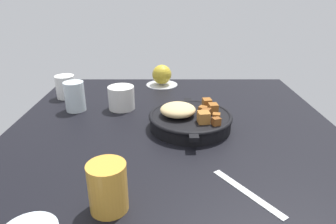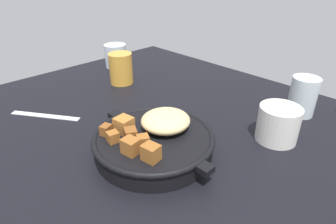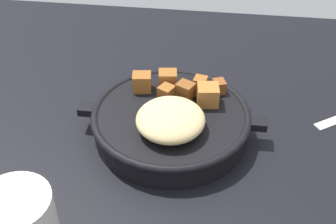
{
  "view_description": "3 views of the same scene",
  "coord_description": "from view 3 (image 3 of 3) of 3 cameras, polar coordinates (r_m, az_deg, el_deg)",
  "views": [
    {
      "loc": [
        -73.41,
        1.57,
        37.96
      ],
      "look_at": [
        4.16,
        1.55,
        5.33
      ],
      "focal_mm": 32.01,
      "sensor_mm": 36.0,
      "label": 1
    },
    {
      "loc": [
        40.59,
        -35.53,
        34.41
      ],
      "look_at": [
        5.11,
        -0.86,
        7.66
      ],
      "focal_mm": 30.5,
      "sensor_mm": 36.0,
      "label": 2
    },
    {
      "loc": [
        -1.17,
        46.42,
        45.38
      ],
      "look_at": [
        5.05,
        -0.27,
        7.84
      ],
      "focal_mm": 47.61,
      "sensor_mm": 36.0,
      "label": 3
    }
  ],
  "objects": [
    {
      "name": "ceramic_mug_white",
      "position": [
        0.55,
        -18.53,
        -13.2
      ],
      "size": [
        8.64,
        8.64,
        7.7
      ],
      "primitive_type": "cylinder",
      "color": "silver",
      "rests_on": "ground_plane"
    },
    {
      "name": "ground_plane",
      "position": [
        0.66,
        4.36,
        -6.68
      ],
      "size": [
        108.35,
        95.56,
        2.4
      ],
      "primitive_type": "cube",
      "color": "black"
    },
    {
      "name": "cast_iron_skillet",
      "position": [
        0.67,
        0.43,
        -1.01
      ],
      "size": [
        28.32,
        24.0,
        7.5
      ],
      "color": "black",
      "rests_on": "ground_plane"
    }
  ]
}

